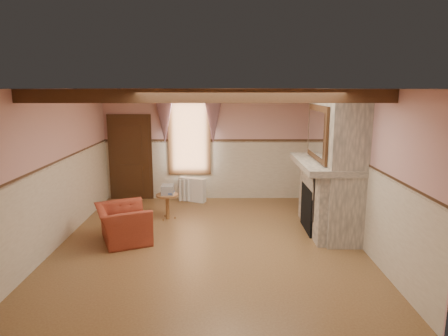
{
  "coord_description": "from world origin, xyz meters",
  "views": [
    {
      "loc": [
        0.24,
        -7.04,
        2.81
      ],
      "look_at": [
        0.27,
        0.8,
        1.24
      ],
      "focal_mm": 32.0,
      "sensor_mm": 36.0,
      "label": 1
    }
  ],
  "objects_px": {
    "armchair": "(123,224)",
    "oil_lamp": "(322,151)",
    "side_table": "(168,207)",
    "radiator": "(192,190)",
    "mantel_clock": "(317,150)",
    "bowl": "(326,159)"
  },
  "relations": [
    {
      "from": "side_table",
      "to": "oil_lamp",
      "type": "height_order",
      "value": "oil_lamp"
    },
    {
      "from": "side_table",
      "to": "bowl",
      "type": "relative_size",
      "value": 1.64
    },
    {
      "from": "armchair",
      "to": "mantel_clock",
      "type": "distance_m",
      "value": 4.23
    },
    {
      "from": "side_table",
      "to": "radiator",
      "type": "relative_size",
      "value": 0.79
    },
    {
      "from": "armchair",
      "to": "side_table",
      "type": "relative_size",
      "value": 1.9
    },
    {
      "from": "oil_lamp",
      "to": "side_table",
      "type": "bearing_deg",
      "value": 172.36
    },
    {
      "from": "radiator",
      "to": "mantel_clock",
      "type": "relative_size",
      "value": 2.92
    },
    {
      "from": "bowl",
      "to": "mantel_clock",
      "type": "bearing_deg",
      "value": 90.0
    },
    {
      "from": "armchair",
      "to": "oil_lamp",
      "type": "distance_m",
      "value": 4.14
    },
    {
      "from": "mantel_clock",
      "to": "oil_lamp",
      "type": "height_order",
      "value": "oil_lamp"
    },
    {
      "from": "armchair",
      "to": "oil_lamp",
      "type": "relative_size",
      "value": 3.72
    },
    {
      "from": "mantel_clock",
      "to": "oil_lamp",
      "type": "relative_size",
      "value": 0.86
    },
    {
      "from": "mantel_clock",
      "to": "radiator",
      "type": "bearing_deg",
      "value": 153.02
    },
    {
      "from": "oil_lamp",
      "to": "mantel_clock",
      "type": "bearing_deg",
      "value": 90.0
    },
    {
      "from": "side_table",
      "to": "radiator",
      "type": "height_order",
      "value": "radiator"
    },
    {
      "from": "bowl",
      "to": "oil_lamp",
      "type": "bearing_deg",
      "value": 90.0
    },
    {
      "from": "mantel_clock",
      "to": "oil_lamp",
      "type": "xyz_separation_m",
      "value": [
        0.0,
        -0.4,
        0.04
      ]
    },
    {
      "from": "armchair",
      "to": "bowl",
      "type": "xyz_separation_m",
      "value": [
        3.86,
        0.56,
        1.12
      ]
    },
    {
      "from": "radiator",
      "to": "bowl",
      "type": "bearing_deg",
      "value": -13.75
    },
    {
      "from": "side_table",
      "to": "radiator",
      "type": "bearing_deg",
      "value": 72.54
    },
    {
      "from": "mantel_clock",
      "to": "bowl",
      "type": "bearing_deg",
      "value": -90.0
    },
    {
      "from": "armchair",
      "to": "side_table",
      "type": "bearing_deg",
      "value": -49.41
    }
  ]
}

